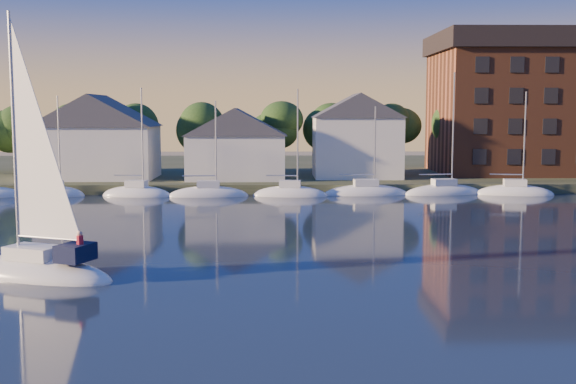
{
  "coord_description": "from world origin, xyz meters",
  "views": [
    {
      "loc": [
        -1.56,
        -25.63,
        8.82
      ],
      "look_at": [
        -0.72,
        22.0,
        3.42
      ],
      "focal_mm": 45.0,
      "sensor_mm": 36.0,
      "label": 1
    }
  ],
  "objects_px": {
    "clubhouse_west": "(98,136)",
    "condo_block": "(558,103)",
    "hero_sailboat": "(36,265)",
    "clubhouse_east": "(357,135)",
    "clubhouse_centre": "(236,143)"
  },
  "relations": [
    {
      "from": "clubhouse_centre",
      "to": "hero_sailboat",
      "type": "relative_size",
      "value": 0.77
    },
    {
      "from": "clubhouse_east",
      "to": "hero_sailboat",
      "type": "relative_size",
      "value": 0.7
    },
    {
      "from": "clubhouse_centre",
      "to": "condo_block",
      "type": "distance_m",
      "value": 41.05
    },
    {
      "from": "clubhouse_centre",
      "to": "clubhouse_west",
      "type": "bearing_deg",
      "value": 176.42
    },
    {
      "from": "clubhouse_east",
      "to": "hero_sailboat",
      "type": "xyz_separation_m",
      "value": [
        -22.32,
        -46.71,
        -5.38
      ]
    },
    {
      "from": "clubhouse_east",
      "to": "hero_sailboat",
      "type": "distance_m",
      "value": 52.04
    },
    {
      "from": "condo_block",
      "to": "clubhouse_west",
      "type": "bearing_deg",
      "value": -172.93
    },
    {
      "from": "clubhouse_centre",
      "to": "hero_sailboat",
      "type": "height_order",
      "value": "hero_sailboat"
    },
    {
      "from": "clubhouse_west",
      "to": "clubhouse_centre",
      "type": "distance_m",
      "value": 16.05
    },
    {
      "from": "clubhouse_east",
      "to": "hero_sailboat",
      "type": "height_order",
      "value": "hero_sailboat"
    },
    {
      "from": "condo_block",
      "to": "hero_sailboat",
      "type": "bearing_deg",
      "value": -132.54
    },
    {
      "from": "clubhouse_centre",
      "to": "clubhouse_east",
      "type": "bearing_deg",
      "value": 8.13
    },
    {
      "from": "clubhouse_centre",
      "to": "clubhouse_east",
      "type": "xyz_separation_m",
      "value": [
        14.0,
        2.0,
        0.87
      ]
    },
    {
      "from": "condo_block",
      "to": "hero_sailboat",
      "type": "height_order",
      "value": "condo_block"
    },
    {
      "from": "clubhouse_west",
      "to": "condo_block",
      "type": "relative_size",
      "value": 0.44
    }
  ]
}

